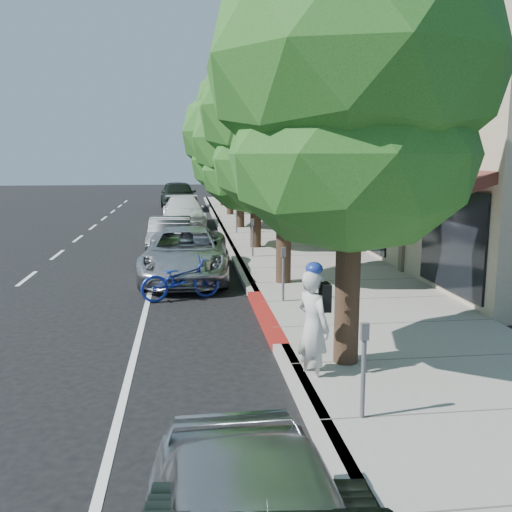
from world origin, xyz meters
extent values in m
plane|color=black|center=(0.00, 0.00, 0.00)|extent=(120.00, 120.00, 0.00)
cube|color=gray|center=(2.30, 8.00, 0.07)|extent=(4.60, 56.00, 0.15)
cube|color=#9E998E|center=(0.00, 8.00, 0.07)|extent=(0.30, 56.00, 0.15)
cube|color=maroon|center=(0.00, 1.00, 0.07)|extent=(0.32, 4.00, 0.15)
cube|color=#B8AC8D|center=(9.60, 18.00, 3.50)|extent=(10.00, 36.00, 7.00)
cylinder|color=black|center=(0.90, -2.00, 1.36)|extent=(0.40, 0.40, 2.72)
ellipsoid|color=#184B16|center=(0.90, -2.00, 3.50)|extent=(3.89, 3.89, 3.11)
ellipsoid|color=#184B16|center=(0.90, -2.00, 4.82)|extent=(4.58, 4.58, 3.66)
cylinder|color=black|center=(0.90, 4.00, 1.31)|extent=(0.40, 0.40, 2.63)
ellipsoid|color=#184B16|center=(0.90, 4.00, 3.38)|extent=(3.82, 3.82, 3.06)
ellipsoid|color=#184B16|center=(0.90, 4.00, 4.65)|extent=(4.50, 4.50, 3.60)
ellipsoid|color=#184B16|center=(0.90, 4.00, 6.01)|extent=(3.37, 3.37, 2.70)
cylinder|color=black|center=(0.90, 10.00, 1.15)|extent=(0.40, 0.40, 2.30)
ellipsoid|color=#184B16|center=(0.90, 10.00, 2.96)|extent=(4.04, 4.04, 3.23)
ellipsoid|color=#184B16|center=(0.90, 10.00, 4.08)|extent=(4.75, 4.75, 3.80)
ellipsoid|color=#184B16|center=(0.90, 10.00, 5.27)|extent=(3.56, 3.56, 2.85)
cylinder|color=black|center=(0.90, 16.00, 1.27)|extent=(0.40, 0.40, 2.55)
ellipsoid|color=#184B16|center=(0.90, 16.00, 3.28)|extent=(4.69, 4.69, 3.75)
ellipsoid|color=#184B16|center=(0.90, 16.00, 4.52)|extent=(5.52, 5.52, 4.42)
ellipsoid|color=#184B16|center=(0.90, 16.00, 5.83)|extent=(4.14, 4.14, 3.31)
cylinder|color=black|center=(0.90, 22.00, 1.38)|extent=(0.40, 0.40, 2.76)
ellipsoid|color=#184B16|center=(0.90, 22.00, 3.55)|extent=(3.60, 3.60, 2.88)
ellipsoid|color=#184B16|center=(0.90, 22.00, 4.89)|extent=(4.24, 4.24, 3.39)
ellipsoid|color=#184B16|center=(0.90, 22.00, 6.31)|extent=(3.18, 3.18, 2.54)
cylinder|color=black|center=(0.90, 28.00, 1.36)|extent=(0.40, 0.40, 2.71)
ellipsoid|color=#184B16|center=(0.90, 28.00, 3.49)|extent=(3.81, 3.81, 3.05)
ellipsoid|color=#184B16|center=(0.90, 28.00, 4.81)|extent=(4.49, 4.49, 3.59)
ellipsoid|color=#184B16|center=(0.90, 28.00, 6.20)|extent=(3.36, 3.36, 2.69)
imported|color=beige|center=(0.25, -2.43, 0.89)|extent=(0.68, 0.77, 1.78)
imported|color=#152B96|center=(-1.80, 3.00, 0.52)|extent=(2.08, 1.22, 1.04)
imported|color=#BBBBC0|center=(-1.67, 5.50, 0.71)|extent=(2.60, 5.24, 1.43)
imported|color=#212527|center=(-2.20, 9.39, 0.67)|extent=(1.49, 4.09, 1.34)
imported|color=white|center=(-1.75, 17.97, 0.72)|extent=(2.25, 5.07, 1.44)
imported|color=black|center=(-2.10, 27.05, 0.93)|extent=(2.64, 5.62, 1.86)
imported|color=black|center=(3.72, 11.37, 1.03)|extent=(0.99, 0.85, 1.77)
camera|label=1|loc=(-1.65, -10.63, 3.47)|focal=40.00mm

